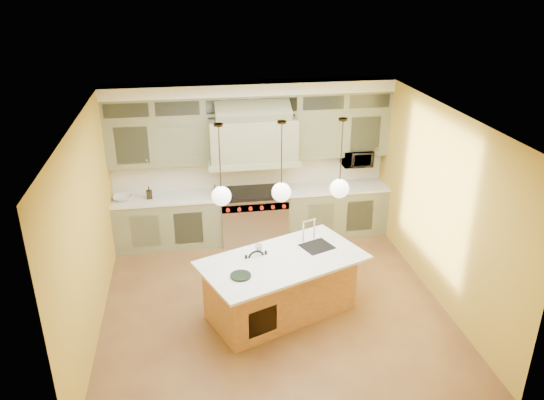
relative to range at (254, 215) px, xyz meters
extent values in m
plane|color=brown|center=(0.00, -2.14, -0.49)|extent=(5.00, 5.00, 0.00)
plane|color=white|center=(0.00, -2.14, 2.41)|extent=(5.00, 5.00, 0.00)
plane|color=gold|center=(0.00, 0.36, 0.96)|extent=(5.00, 0.00, 5.00)
plane|color=gold|center=(0.00, -4.64, 0.96)|extent=(5.00, 0.00, 5.00)
plane|color=gold|center=(-2.50, -2.14, 0.96)|extent=(0.00, 5.00, 5.00)
plane|color=gold|center=(2.50, -2.14, 0.96)|extent=(0.00, 5.00, 5.00)
cube|color=#72795A|center=(-1.55, 0.03, -0.04)|extent=(1.90, 0.65, 0.90)
cube|color=#72795A|center=(1.55, 0.03, -0.04)|extent=(1.90, 0.65, 0.90)
cube|color=white|center=(-1.55, 0.03, 0.43)|extent=(1.90, 0.68, 0.04)
cube|color=white|center=(1.55, 0.03, 0.43)|extent=(1.90, 0.68, 0.04)
cube|color=beige|center=(0.00, 0.34, 0.73)|extent=(5.00, 0.04, 0.56)
cube|color=#72795A|center=(-1.62, 0.18, 1.44)|extent=(1.75, 0.35, 0.85)
cube|color=#72795A|center=(1.62, 0.18, 1.44)|extent=(1.75, 0.35, 0.85)
cube|color=#72795A|center=(0.00, 0.01, 1.46)|extent=(1.50, 0.70, 0.75)
cube|color=gray|center=(0.00, 0.01, 1.06)|extent=(1.60, 0.76, 0.10)
cube|color=#333833|center=(0.00, 0.18, 2.04)|extent=(5.00, 0.35, 0.35)
cube|color=white|center=(0.00, 0.16, 2.31)|extent=(5.00, 0.47, 0.20)
cube|color=silver|center=(0.00, 0.01, -0.04)|extent=(1.20, 0.70, 0.90)
cube|color=black|center=(0.00, 0.01, 0.44)|extent=(1.20, 0.70, 0.06)
cube|color=silver|center=(0.00, -0.31, 0.29)|extent=(1.20, 0.06, 0.14)
cube|color=#955A35|center=(0.08, -2.39, -0.05)|extent=(2.24, 1.65, 0.88)
cube|color=white|center=(0.09, -2.44, 0.41)|extent=(2.56, 1.97, 0.04)
cube|color=black|center=(0.66, -2.16, 0.41)|extent=(0.55, 0.52, 0.05)
cylinder|color=black|center=(-0.34, -2.63, -0.19)|extent=(0.04, 0.04, 0.58)
cylinder|color=black|center=(-0.05, -2.55, -0.19)|extent=(0.04, 0.04, 0.58)
cylinder|color=black|center=(-0.41, -2.33, -0.19)|extent=(0.04, 0.04, 0.58)
cylinder|color=black|center=(-0.12, -2.26, -0.19)|extent=(0.04, 0.04, 0.58)
cube|color=black|center=(-0.23, -2.44, 0.12)|extent=(0.43, 0.43, 0.05)
torus|color=black|center=(-0.26, -2.30, 0.40)|extent=(0.26, 0.09, 0.26)
imported|color=black|center=(1.95, 0.11, 0.96)|extent=(0.54, 0.37, 0.30)
imported|color=black|center=(-0.70, -0.20, 0.59)|extent=(0.12, 0.12, 0.26)
imported|color=black|center=(-1.84, 0.01, 0.56)|extent=(0.11, 0.11, 0.22)
imported|color=silver|center=(-2.30, 0.01, 0.49)|extent=(0.34, 0.34, 0.08)
imported|color=silver|center=(-0.21, -2.17, 0.49)|extent=(0.12, 0.12, 0.11)
cylinder|color=#2D2319|center=(-0.72, -2.39, 2.39)|extent=(0.12, 0.12, 0.03)
cylinder|color=#2D2319|center=(-0.72, -2.39, 1.95)|extent=(0.02, 0.02, 0.93)
sphere|color=white|center=(-0.72, -2.39, 1.43)|extent=(0.26, 0.26, 0.26)
cylinder|color=#2D2319|center=(0.08, -2.39, 2.39)|extent=(0.12, 0.12, 0.03)
cylinder|color=#2D2319|center=(0.08, -2.39, 1.95)|extent=(0.02, 0.02, 0.93)
sphere|color=white|center=(0.08, -2.39, 1.43)|extent=(0.26, 0.26, 0.26)
cylinder|color=#2D2319|center=(0.88, -2.39, 2.39)|extent=(0.12, 0.12, 0.03)
cylinder|color=#2D2319|center=(0.88, -2.39, 1.95)|extent=(0.02, 0.02, 0.93)
sphere|color=white|center=(0.88, -2.39, 1.43)|extent=(0.26, 0.26, 0.26)
camera|label=1|loc=(-1.11, -8.80, 4.16)|focal=35.00mm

